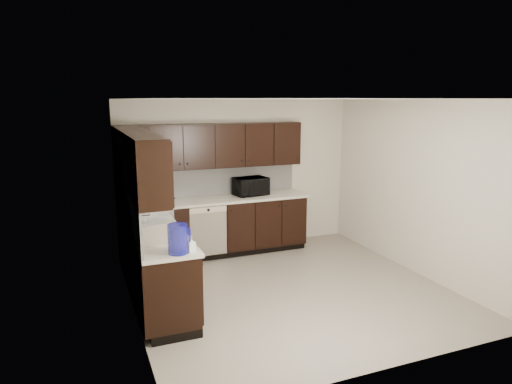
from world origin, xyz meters
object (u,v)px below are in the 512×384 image
sink (160,241)px  toaster_oven (146,198)px  blue_pitcher (178,239)px  microwave (251,186)px  storage_bin (151,216)px

sink → toaster_oven: (0.10, 1.72, 0.16)m
blue_pitcher → microwave: bearing=59.8°
microwave → storage_bin: microwave is taller
sink → toaster_oven: bearing=86.8°
sink → microwave: size_ratio=1.54×
sink → blue_pitcher: size_ratio=2.67×
toaster_oven → storage_bin: (-0.10, -1.12, -0.00)m
sink → microwave: 2.52m
sink → toaster_oven: 1.73m
blue_pitcher → toaster_oven: bearing=94.7°
microwave → storage_bin: bearing=-156.1°
microwave → toaster_oven: (-1.71, -0.02, -0.05)m
sink → storage_bin: bearing=90.5°
toaster_oven → blue_pitcher: 2.41m
microwave → blue_pitcher: (-1.74, -2.43, 0.01)m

